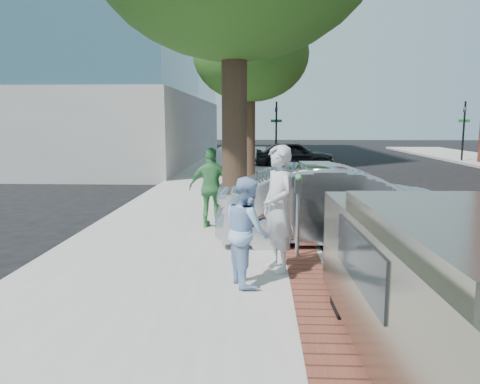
# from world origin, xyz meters

# --- Properties ---
(ground) EXTENTS (120.00, 120.00, 0.00)m
(ground) POSITION_xyz_m (0.00, 0.00, 0.00)
(ground) COLOR black
(ground) RESTS_ON ground
(sidewalk) EXTENTS (5.00, 60.00, 0.15)m
(sidewalk) POSITION_xyz_m (-1.50, 8.00, 0.07)
(sidewalk) COLOR #9E9991
(sidewalk) RESTS_ON ground
(brick_strip) EXTENTS (0.60, 60.00, 0.01)m
(brick_strip) POSITION_xyz_m (0.70, 8.00, 0.15)
(brick_strip) COLOR brown
(brick_strip) RESTS_ON sidewalk
(curb) EXTENTS (0.10, 60.00, 0.15)m
(curb) POSITION_xyz_m (1.05, 8.00, 0.07)
(curb) COLOR gray
(curb) RESTS_ON ground
(office_base) EXTENTS (18.20, 22.20, 4.00)m
(office_base) POSITION_xyz_m (-13.00, 22.00, 2.00)
(office_base) COLOR gray
(office_base) RESTS_ON ground
(signal_near) EXTENTS (0.70, 0.15, 3.80)m
(signal_near) POSITION_xyz_m (0.90, 22.00, 2.25)
(signal_near) COLOR black
(signal_near) RESTS_ON ground
(signal_far) EXTENTS (0.70, 0.15, 3.80)m
(signal_far) POSITION_xyz_m (12.50, 22.00, 2.25)
(signal_far) COLOR black
(signal_far) RESTS_ON ground
(tree_far) EXTENTS (4.80, 4.80, 7.14)m
(tree_far) POSITION_xyz_m (-0.50, 12.00, 5.30)
(tree_far) COLOR black
(tree_far) RESTS_ON sidewalk
(parking_meter) EXTENTS (0.12, 0.32, 1.47)m
(parking_meter) POSITION_xyz_m (0.61, 0.36, 1.21)
(parking_meter) COLOR gray
(parking_meter) RESTS_ON sidewalk
(person_gray) EXTENTS (0.75, 0.87, 2.02)m
(person_gray) POSITION_xyz_m (0.23, -0.47, 1.16)
(person_gray) COLOR #BABABF
(person_gray) RESTS_ON sidewalk
(person_officer) EXTENTS (0.83, 0.93, 1.60)m
(person_officer) POSITION_xyz_m (-0.25, -1.12, 0.95)
(person_officer) COLOR #94B7E6
(person_officer) RESTS_ON sidewalk
(person_green) EXTENTS (1.09, 0.52, 1.81)m
(person_green) POSITION_xyz_m (-1.15, 2.64, 1.06)
(person_green) COLOR #42934F
(person_green) RESTS_ON sidewalk
(sedan_silver) EXTENTS (5.21, 2.12, 1.68)m
(sedan_silver) POSITION_xyz_m (1.60, 1.67, 0.84)
(sedan_silver) COLOR #B2B4B9
(sedan_silver) RESTS_ON ground
(bg_car) EXTENTS (4.39, 1.86, 1.48)m
(bg_car) POSITION_xyz_m (1.78, 18.15, 0.74)
(bg_car) COLOR black
(bg_car) RESTS_ON ground
(van) EXTENTS (1.91, 4.73, 1.72)m
(van) POSITION_xyz_m (1.80, -3.41, 0.94)
(van) COLOR gray
(van) RESTS_ON ground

